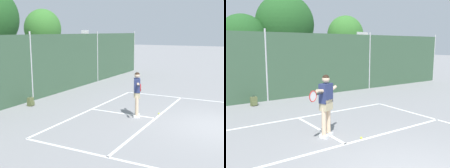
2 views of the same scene
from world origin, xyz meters
The scene contains 5 objects.
chainlink_fence centered at (0.00, 9.00, 1.66)m, with size 26.09×0.09×3.47m.
basketball_hoop centered at (6.91, 10.28, 2.31)m, with size 0.90×0.67×3.55m.
tennis_player centered at (-0.16, 3.24, 1.11)m, with size 1.28×0.75×1.85m.
tennis_ball centered at (0.61, 2.54, 0.03)m, with size 0.07×0.07×0.07m, color #CCE033.
backpack_olive centered at (-0.84, 8.35, 0.19)m, with size 0.28×0.24×0.46m.
Camera 2 is at (-3.79, -2.80, 2.68)m, focal length 39.99 mm.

